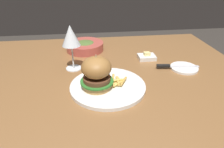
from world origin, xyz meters
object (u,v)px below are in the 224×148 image
wine_glass (71,37)px  soup_bowl (85,46)px  table_knife (174,66)px  main_plate (108,86)px  burger_sandwich (97,73)px  bread_plate (184,68)px  butter_dish (147,57)px

wine_glass → soup_bowl: 0.26m
wine_glass → soup_bowl: size_ratio=0.99×
table_knife → soup_bowl: 0.49m
main_plate → wine_glass: wine_glass is taller
wine_glass → table_knife: wine_glass is taller
main_plate → burger_sandwich: size_ratio=2.19×
bread_plate → soup_bowl: soup_bowl is taller
bread_plate → soup_bowl: size_ratio=0.61×
main_plate → bread_plate: (0.36, 0.12, -0.00)m
table_knife → burger_sandwich: bearing=-159.8°
butter_dish → wine_glass: bearing=-170.2°
burger_sandwich → table_knife: burger_sandwich is taller
burger_sandwich → main_plate: bearing=12.7°
wine_glass → bread_plate: 0.53m
burger_sandwich → butter_dish: 0.37m
wine_glass → burger_sandwich: bearing=-63.4°
burger_sandwich → bread_plate: size_ratio=1.08×
main_plate → table_knife: 0.34m
main_plate → butter_dish: bearing=47.7°
wine_glass → table_knife: 0.48m
table_knife → butter_dish: size_ratio=2.23×
soup_bowl → main_plate: bearing=-78.3°
bread_plate → table_knife: table_knife is taller
soup_bowl → bread_plate: bearing=-32.7°
table_knife → soup_bowl: soup_bowl is taller
wine_glass → soup_bowl: wine_glass is taller
burger_sandwich → wine_glass: 0.23m
burger_sandwich → butter_dish: size_ratio=1.55×
main_plate → butter_dish: 0.33m
burger_sandwich → bread_plate: burger_sandwich is taller
table_knife → main_plate: bearing=-158.9°
main_plate → burger_sandwich: bearing=-167.3°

